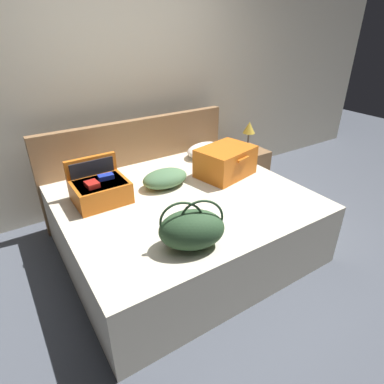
% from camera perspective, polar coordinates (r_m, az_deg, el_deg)
% --- Properties ---
extents(ground_plane, '(12.00, 12.00, 0.00)m').
position_cam_1_polar(ground_plane, '(2.84, 3.04, -13.93)').
color(ground_plane, '#4C515B').
extents(back_wall, '(8.00, 0.10, 2.60)m').
position_cam_1_polar(back_wall, '(3.62, -12.65, 17.97)').
color(back_wall, beige).
rests_on(back_wall, ground).
extents(bed, '(2.02, 1.76, 0.56)m').
position_cam_1_polar(bed, '(2.93, -1.41, -5.49)').
color(bed, beige).
rests_on(bed, ground).
extents(headboard, '(2.06, 0.08, 1.01)m').
position_cam_1_polar(headboard, '(3.55, -9.33, 4.60)').
color(headboard, olive).
rests_on(headboard, ground).
extents(hard_case_large, '(0.59, 0.49, 0.28)m').
position_cam_1_polar(hard_case_large, '(3.13, 5.92, 5.39)').
color(hard_case_large, '#D16619').
rests_on(hard_case_large, bed).
extents(hard_case_medium, '(0.44, 0.38, 0.34)m').
position_cam_1_polar(hard_case_medium, '(2.77, -15.96, 0.58)').
color(hard_case_medium, '#D16619').
rests_on(hard_case_medium, bed).
extents(duffel_bag, '(0.52, 0.43, 0.35)m').
position_cam_1_polar(duffel_bag, '(2.12, -0.04, -6.55)').
color(duffel_bag, '#2D4C2D').
rests_on(duffel_bag, bed).
extents(pillow_near_headboard, '(0.43, 0.28, 0.16)m').
position_cam_1_polar(pillow_near_headboard, '(2.93, -4.77, 2.42)').
color(pillow_near_headboard, '#4C724C').
rests_on(pillow_near_headboard, bed).
extents(pillow_center_head, '(0.49, 0.37, 0.14)m').
position_cam_1_polar(pillow_center_head, '(3.61, 2.18, 7.44)').
color(pillow_center_head, white).
rests_on(pillow_center_head, bed).
extents(nightstand, '(0.44, 0.40, 0.51)m').
position_cam_1_polar(nightstand, '(4.08, 9.44, 3.94)').
color(nightstand, olive).
rests_on(nightstand, ground).
extents(table_lamp, '(0.14, 0.14, 0.35)m').
position_cam_1_polar(table_lamp, '(3.90, 10.03, 10.76)').
color(table_lamp, '#3F3833').
rests_on(table_lamp, nightstand).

